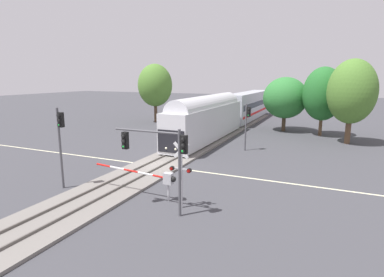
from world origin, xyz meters
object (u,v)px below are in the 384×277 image
(commuter_train, at_px, (231,110))
(oak_far_right, at_px, (323,94))
(traffic_signal_median, at_px, (60,135))
(traffic_signal_near_right, at_px, (159,150))
(maple_right_background, at_px, (352,92))
(pine_left_background, at_px, (155,85))
(crossing_gate_near, at_px, (158,177))
(elm_centre_background, at_px, (285,98))
(crossing_signal_mast, at_px, (181,167))
(traffic_signal_far_side, at_px, (247,120))

(commuter_train, xyz_separation_m, oak_far_right, (12.36, -0.18, 2.66))
(traffic_signal_median, bearing_deg, traffic_signal_near_right, -4.68)
(maple_right_background, bearing_deg, pine_left_background, 168.38)
(maple_right_background, bearing_deg, commuter_train, 164.57)
(commuter_train, relative_size, crossing_gate_near, 6.61)
(crossing_gate_near, relative_size, elm_centre_background, 0.81)
(elm_centre_background, bearing_deg, traffic_signal_median, -109.16)
(commuter_train, distance_m, crossing_signal_mast, 28.89)
(traffic_signal_far_side, bearing_deg, traffic_signal_median, -118.29)
(oak_far_right, bearing_deg, traffic_signal_median, -118.47)
(pine_left_background, bearing_deg, elm_centre_background, -0.30)
(crossing_signal_mast, xyz_separation_m, elm_centre_background, (1.67, 29.94, 2.21))
(crossing_gate_near, height_order, crossing_signal_mast, crossing_signal_mast)
(maple_right_background, height_order, elm_centre_background, maple_right_background)
(crossing_gate_near, xyz_separation_m, traffic_signal_median, (-6.93, -1.04, 2.34))
(crossing_gate_near, xyz_separation_m, traffic_signal_far_side, (1.79, 15.17, 1.85))
(crossing_gate_near, bearing_deg, crossing_signal_mast, -19.35)
(maple_right_background, height_order, pine_left_background, pine_left_background)
(traffic_signal_median, height_order, pine_left_background, pine_left_background)
(crossing_signal_mast, distance_m, pine_left_background, 36.02)
(commuter_train, xyz_separation_m, crossing_signal_mast, (5.76, -28.31, -0.30))
(traffic_signal_near_right, bearing_deg, maple_right_background, 67.34)
(traffic_signal_far_side, xyz_separation_m, maple_right_background, (9.80, 8.21, 2.69))
(crossing_gate_near, height_order, traffic_signal_near_right, traffic_signal_near_right)
(crossing_gate_near, distance_m, maple_right_background, 26.48)
(elm_centre_background, distance_m, oak_far_right, 5.30)
(crossing_gate_near, bearing_deg, traffic_signal_median, -171.48)
(crossing_gate_near, bearing_deg, pine_left_background, 120.91)
(crossing_signal_mast, bearing_deg, maple_right_background, 68.12)
(crossing_signal_mast, bearing_deg, traffic_signal_far_side, 90.50)
(crossing_gate_near, xyz_separation_m, pine_left_background, (-17.59, 29.37, 4.78))
(commuter_train, xyz_separation_m, crossing_gate_near, (3.84, -27.63, -1.37))
(traffic_signal_near_right, bearing_deg, traffic_signal_far_side, 87.72)
(elm_centre_background, xyz_separation_m, pine_left_background, (-21.18, 0.11, 1.50))
(pine_left_background, bearing_deg, traffic_signal_far_side, -36.25)
(elm_centre_background, height_order, pine_left_background, pine_left_background)
(crossing_gate_near, relative_size, traffic_signal_far_side, 1.25)
(traffic_signal_near_right, relative_size, traffic_signal_far_side, 1.00)
(elm_centre_background, bearing_deg, crossing_signal_mast, -93.19)
(traffic_signal_far_side, height_order, pine_left_background, pine_left_background)
(traffic_signal_near_right, height_order, traffic_signal_far_side, traffic_signal_near_right)
(traffic_signal_median, bearing_deg, crossing_signal_mast, 2.34)
(maple_right_background, distance_m, elm_centre_background, 10.01)
(commuter_train, bearing_deg, crossing_signal_mast, -78.49)
(traffic_signal_near_right, distance_m, traffic_signal_far_side, 16.88)
(maple_right_background, relative_size, oak_far_right, 1.08)
(commuter_train, distance_m, pine_left_background, 14.27)
(traffic_signal_far_side, relative_size, elm_centre_background, 0.64)
(crossing_signal_mast, bearing_deg, traffic_signal_median, -177.66)
(crossing_gate_near, bearing_deg, traffic_signal_near_right, -56.67)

